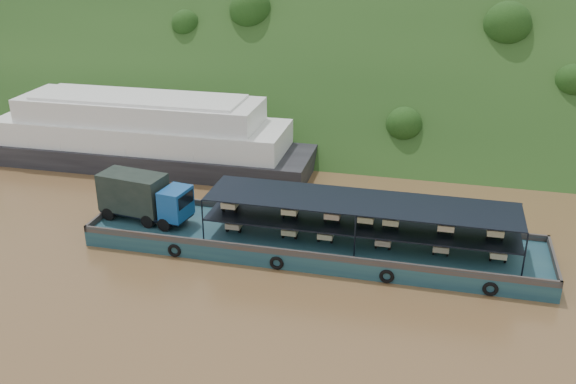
# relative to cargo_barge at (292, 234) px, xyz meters

# --- Properties ---
(ground) EXTENTS (160.00, 160.00, 0.00)m
(ground) POSITION_rel_cargo_barge_xyz_m (0.85, 0.49, -1.26)
(ground) COLOR brown
(ground) RESTS_ON ground
(hillside) EXTENTS (140.00, 39.60, 39.60)m
(hillside) POSITION_rel_cargo_barge_xyz_m (0.85, 36.49, -1.26)
(hillside) COLOR #183412
(hillside) RESTS_ON ground
(cargo_barge) EXTENTS (35.03, 7.18, 5.00)m
(cargo_barge) POSITION_rel_cargo_barge_xyz_m (0.00, 0.00, 0.00)
(cargo_barge) COLOR #133144
(cargo_barge) RESTS_ON ground
(passenger_ferry) EXTENTS (35.66, 9.32, 7.20)m
(passenger_ferry) POSITION_rel_cargo_barge_xyz_m (-19.47, 14.80, 1.86)
(passenger_ferry) COLOR black
(passenger_ferry) RESTS_ON ground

